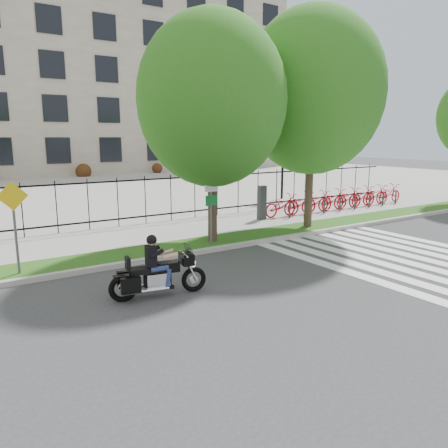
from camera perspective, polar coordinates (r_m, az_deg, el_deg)
ground at (r=11.35m, az=8.92°, el=-8.19°), size 120.00×120.00×0.00m
curb at (r=14.47m, az=-2.05°, el=-3.44°), size 60.00×0.20×0.15m
grass_verge at (r=15.18m, az=-3.72°, el=-2.75°), size 60.00×1.50×0.15m
sidewalk at (r=17.34m, az=-7.82°, el=-1.05°), size 60.00×3.50×0.15m
plaza at (r=33.86m, az=-20.86°, el=4.30°), size 80.00×34.00×0.10m
crosswalk_stripes at (r=14.91m, az=22.84°, el=-4.18°), size 5.70×8.00×0.01m
iron_fence at (r=18.73m, az=-10.24°, el=3.13°), size 30.00×0.06×2.00m
office_building at (r=53.63m, az=-26.61°, el=16.83°), size 60.00×21.90×20.15m
lamp_post_right at (r=26.32m, az=7.72°, el=10.02°), size 1.06×0.70×4.25m
street_tree_1 at (r=15.13m, az=-1.59°, el=15.85°), size 5.04×5.04×7.71m
street_tree_2 at (r=18.03m, az=11.49°, el=16.54°), size 5.56×5.56×8.52m
bike_share_station at (r=22.87m, az=14.84°, el=3.20°), size 10.07×0.89×1.50m
sign_pole_regulatory at (r=14.76m, az=-1.69°, el=3.44°), size 0.50×0.09×2.50m
sign_pole_warning at (r=12.70m, az=-25.74°, el=1.04°), size 0.78×0.09×2.49m
motorcycle_rider at (r=10.55m, az=-8.59°, el=-6.19°), size 2.36×0.92×1.84m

